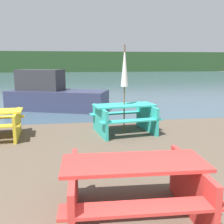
{
  "coord_description": "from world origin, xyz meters",
  "views": [
    {
      "loc": [
        -0.98,
        -0.9,
        1.94
      ],
      "look_at": [
        -0.07,
        4.76,
        0.85
      ],
      "focal_mm": 42.0,
      "sensor_mm": 36.0,
      "label": 1
    }
  ],
  "objects": [
    {
      "name": "umbrella_white",
      "position": [
        0.49,
        6.09,
        1.8
      ],
      "size": [
        0.2,
        0.2,
        2.4
      ],
      "color": "brown",
      "rests_on": "ground_plane"
    },
    {
      "name": "boat",
      "position": [
        -1.66,
        10.12,
        0.6
      ],
      "size": [
        4.29,
        2.8,
        1.64
      ],
      "rotation": [
        0.0,
        0.0,
        -0.35
      ],
      "color": "#333856",
      "rests_on": "water"
    },
    {
      "name": "far_treeline",
      "position": [
        0.0,
        52.47,
        2.0
      ],
      "size": [
        80.0,
        1.6,
        4.0
      ],
      "color": "#284723",
      "rests_on": "water"
    },
    {
      "name": "water",
      "position": [
        0.0,
        32.47,
        -0.0
      ],
      "size": [
        60.0,
        50.0,
        0.0
      ],
      "color": "#425B6B",
      "rests_on": "ground_plane"
    },
    {
      "name": "picnic_table_teal",
      "position": [
        0.49,
        6.09,
        0.48
      ],
      "size": [
        1.85,
        1.6,
        0.8
      ],
      "rotation": [
        0.0,
        0.0,
        0.14
      ],
      "color": "#33B7A8",
      "rests_on": "ground_plane"
    },
    {
      "name": "picnic_table_red",
      "position": [
        -0.23,
        2.05,
        0.46
      ],
      "size": [
        1.83,
        1.47,
        0.75
      ],
      "rotation": [
        0.0,
        0.0,
        -0.05
      ],
      "color": "red",
      "rests_on": "ground_plane"
    }
  ]
}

